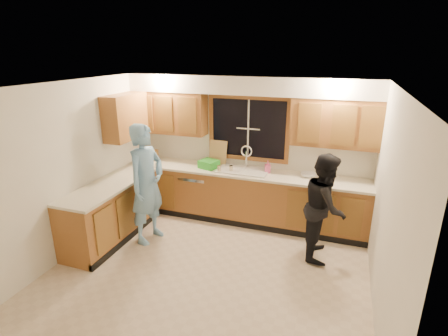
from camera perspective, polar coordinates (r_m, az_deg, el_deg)
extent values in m
plane|color=beige|center=(5.06, -2.35, -16.14)|extent=(4.20, 4.20, 0.00)
plane|color=silver|center=(4.17, -2.82, 13.31)|extent=(4.20, 4.20, 0.00)
plane|color=white|center=(6.18, 3.95, 3.28)|extent=(4.20, 0.00, 4.20)
plane|color=white|center=(5.56, -23.13, -0.02)|extent=(0.00, 3.80, 3.80)
plane|color=white|center=(4.22, 25.14, -6.06)|extent=(0.00, 3.80, 3.80)
cube|color=#965E2B|center=(6.18, 3.04, -4.69)|extent=(4.20, 0.60, 0.88)
cube|color=#965E2B|center=(5.91, -17.71, -6.75)|extent=(0.60, 1.90, 0.88)
cube|color=beige|center=(5.99, 3.07, -0.70)|extent=(4.20, 0.63, 0.04)
cube|color=beige|center=(5.72, -18.04, -2.61)|extent=(0.63, 1.90, 0.04)
cube|color=#965E2B|center=(6.42, -8.85, 8.95)|extent=(1.35, 0.33, 0.75)
cube|color=#965E2B|center=(5.69, 17.70, 7.04)|extent=(1.35, 0.33, 0.75)
cube|color=#965E2B|center=(6.17, -15.77, 8.07)|extent=(0.33, 0.90, 0.75)
cube|color=white|center=(5.81, 3.72, 13.35)|extent=(4.20, 0.35, 0.30)
cube|color=black|center=(6.09, 4.01, 6.44)|extent=(1.30, 0.01, 1.00)
cube|color=#965E2B|center=(5.99, 4.10, 11.43)|extent=(1.44, 0.03, 0.07)
cube|color=#965E2B|center=(6.22, 3.87, 1.60)|extent=(1.44, 0.03, 0.07)
cube|color=#965E2B|center=(6.29, -2.08, 6.87)|extent=(0.07, 0.03, 1.00)
cube|color=#965E2B|center=(5.94, 10.40, 5.87)|extent=(0.07, 0.03, 1.00)
cube|color=silver|center=(6.00, 3.12, -0.39)|extent=(0.86, 0.52, 0.03)
cube|color=silver|center=(6.09, 1.20, -0.98)|extent=(0.38, 0.42, 0.18)
cube|color=silver|center=(5.98, 5.04, -1.42)|extent=(0.38, 0.42, 0.18)
cylinder|color=white|center=(6.13, 3.66, 1.51)|extent=(0.04, 0.04, 0.28)
torus|color=white|center=(6.09, 3.69, 2.77)|extent=(0.21, 0.03, 0.21)
cube|color=white|center=(6.45, -4.28, -3.97)|extent=(0.60, 0.56, 0.82)
cube|color=white|center=(5.51, -21.23, -8.95)|extent=(0.58, 0.75, 0.90)
imported|color=#6DA1CE|center=(5.48, -12.48, -2.60)|extent=(0.55, 0.75, 1.88)
imported|color=black|center=(5.19, 16.12, -6.08)|extent=(0.62, 0.78, 1.56)
cube|color=brown|center=(6.65, -11.10, 2.05)|extent=(0.14, 0.14, 0.20)
cube|color=tan|center=(6.29, -0.99, 2.55)|extent=(0.33, 0.13, 0.43)
cube|color=#289326|center=(6.14, -2.49, 0.65)|extent=(0.36, 0.35, 0.14)
imported|color=#D35081|center=(5.93, 7.14, 0.22)|extent=(0.12, 0.12, 0.21)
imported|color=silver|center=(5.87, 13.58, -1.12)|extent=(0.28, 0.28, 0.06)
cylinder|color=beige|center=(5.90, -0.81, -0.19)|extent=(0.08, 0.08, 0.12)
cylinder|color=beige|center=(5.93, 1.17, -0.12)|extent=(0.07, 0.07, 0.11)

